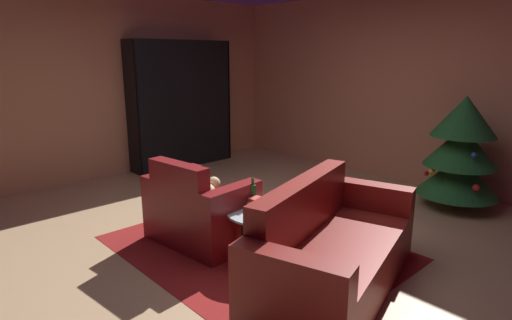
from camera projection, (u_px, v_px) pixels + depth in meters
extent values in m
plane|color=tan|center=(260.00, 237.00, 4.28)|extent=(7.66, 7.66, 0.00)
cube|color=tan|center=(412.00, 88.00, 5.89)|extent=(6.50, 0.06, 2.67)
cube|color=tan|center=(110.00, 86.00, 6.24)|extent=(0.06, 5.89, 2.67)
cube|color=maroon|center=(254.00, 248.00, 4.04)|extent=(2.57, 2.03, 0.01)
cube|color=black|center=(187.00, 105.00, 6.73)|extent=(0.03, 1.74, 2.01)
cube|color=black|center=(222.00, 101.00, 7.42)|extent=(0.38, 0.02, 2.01)
cube|color=black|center=(132.00, 109.00, 6.29)|extent=(0.38, 0.03, 2.01)
cube|color=black|center=(184.00, 164.00, 7.10)|extent=(0.36, 1.69, 0.03)
cube|color=black|center=(183.00, 144.00, 7.02)|extent=(0.36, 1.69, 0.03)
cube|color=black|center=(182.00, 125.00, 6.94)|extent=(0.36, 1.69, 0.02)
cube|color=black|center=(181.00, 104.00, 6.85)|extent=(0.36, 1.69, 0.02)
cube|color=black|center=(180.00, 84.00, 6.77)|extent=(0.36, 1.69, 0.02)
cube|color=black|center=(179.00, 62.00, 6.69)|extent=(0.36, 1.69, 0.02)
cube|color=black|center=(178.00, 41.00, 6.61)|extent=(0.36, 1.69, 0.02)
cube|color=black|center=(177.00, 127.00, 7.05)|extent=(0.05, 0.85, 0.53)
cube|color=black|center=(178.00, 127.00, 7.03)|extent=(0.03, 0.88, 0.56)
cube|color=#B19A98|center=(219.00, 150.00, 7.65)|extent=(0.22, 0.03, 0.17)
cube|color=#8A509B|center=(217.00, 149.00, 7.60)|extent=(0.25, 0.05, 0.25)
cube|color=#328A46|center=(215.00, 149.00, 7.57)|extent=(0.26, 0.03, 0.25)
cube|color=#2B5289|center=(213.00, 151.00, 7.54)|extent=(0.27, 0.05, 0.20)
cube|color=#B82F31|center=(211.00, 151.00, 7.50)|extent=(0.27, 0.04, 0.21)
cube|color=#A4AEA2|center=(217.00, 94.00, 7.42)|extent=(0.19, 0.03, 0.19)
cube|color=#482E2D|center=(215.00, 92.00, 7.38)|extent=(0.20, 0.04, 0.26)
cube|color=#934AA2|center=(213.00, 93.00, 7.34)|extent=(0.22, 0.04, 0.25)
cube|color=#4E2823|center=(211.00, 94.00, 7.33)|extent=(0.17, 0.04, 0.23)
cube|color=#B12B21|center=(209.00, 93.00, 7.30)|extent=(0.21, 0.03, 0.24)
cube|color=red|center=(208.00, 93.00, 7.26)|extent=(0.23, 0.03, 0.25)
cube|color=#4B312B|center=(207.00, 95.00, 7.22)|extent=(0.28, 0.04, 0.19)
cube|color=gold|center=(203.00, 94.00, 7.22)|extent=(0.18, 0.04, 0.22)
cube|color=#443C24|center=(218.00, 74.00, 7.31)|extent=(0.28, 0.05, 0.21)
cube|color=#422B21|center=(215.00, 73.00, 7.29)|extent=(0.23, 0.05, 0.27)
cube|color=red|center=(213.00, 76.00, 7.26)|extent=(0.23, 0.03, 0.17)
cube|color=navy|center=(211.00, 73.00, 7.22)|extent=(0.26, 0.04, 0.25)
cube|color=#4B282A|center=(209.00, 75.00, 7.19)|extent=(0.26, 0.03, 0.21)
cube|color=#288436|center=(206.00, 74.00, 7.17)|extent=(0.21, 0.05, 0.24)
cube|color=red|center=(203.00, 76.00, 7.15)|extent=(0.20, 0.03, 0.17)
cube|color=#224E8A|center=(201.00, 75.00, 7.12)|extent=(0.20, 0.04, 0.22)
cube|color=#B52430|center=(199.00, 74.00, 7.08)|extent=(0.21, 0.04, 0.23)
cube|color=#97539E|center=(217.00, 56.00, 7.24)|extent=(0.24, 0.05, 0.18)
cube|color=#2B7C32|center=(214.00, 54.00, 7.21)|extent=(0.21, 0.03, 0.23)
cube|color=brown|center=(214.00, 54.00, 7.17)|extent=(0.27, 0.03, 0.24)
cube|color=#0D658D|center=(211.00, 55.00, 7.17)|extent=(0.21, 0.03, 0.18)
cube|color=orange|center=(210.00, 54.00, 7.13)|extent=(0.25, 0.04, 0.23)
cube|color=gold|center=(207.00, 53.00, 7.10)|extent=(0.23, 0.05, 0.28)
cube|color=maroon|center=(202.00, 221.00, 4.16)|extent=(0.76, 0.74, 0.40)
cube|color=maroon|center=(179.00, 187.00, 3.87)|extent=(0.70, 0.22, 0.44)
cube|color=maroon|center=(233.00, 221.00, 3.86)|extent=(0.22, 0.68, 0.64)
cube|color=maroon|center=(174.00, 200.00, 4.40)|extent=(0.22, 0.68, 0.64)
ellipsoid|color=#CEB886|center=(204.00, 191.00, 4.16)|extent=(0.30, 0.21, 0.18)
sphere|color=#CEB886|center=(214.00, 183.00, 4.23)|extent=(0.13, 0.13, 0.13)
cube|color=maroon|center=(337.00, 264.00, 3.31)|extent=(1.16, 1.64, 0.40)
cube|color=maroon|center=(302.00, 207.00, 3.36)|extent=(0.58, 1.47, 0.44)
cube|color=maroon|center=(290.00, 303.00, 2.59)|extent=(0.80, 0.39, 0.64)
cube|color=maroon|center=(368.00, 216.00, 3.97)|extent=(0.80, 0.39, 0.64)
cylinder|color=black|center=(280.00, 241.00, 3.71)|extent=(0.04, 0.04, 0.42)
cylinder|color=black|center=(271.00, 227.00, 4.00)|extent=(0.04, 0.04, 0.42)
cylinder|color=black|center=(243.00, 236.00, 3.81)|extent=(0.04, 0.04, 0.42)
cylinder|color=silver|center=(264.00, 212.00, 3.78)|extent=(0.68, 0.68, 0.02)
cube|color=#478754|center=(260.00, 209.00, 3.80)|extent=(0.19, 0.17, 0.02)
cube|color=yellow|center=(260.00, 206.00, 3.80)|extent=(0.21, 0.15, 0.02)
cube|color=#9E928B|center=(261.00, 204.00, 3.80)|extent=(0.23, 0.17, 0.03)
cube|color=#B3272D|center=(261.00, 202.00, 3.79)|extent=(0.21, 0.18, 0.02)
cube|color=#BC3B2F|center=(259.00, 200.00, 3.79)|extent=(0.18, 0.12, 0.02)
cylinder|color=#1F5520|center=(253.00, 195.00, 3.91)|extent=(0.06, 0.06, 0.19)
cylinder|color=#1F5520|center=(253.00, 181.00, 3.87)|extent=(0.03, 0.03, 0.07)
cylinder|color=brown|center=(455.00, 200.00, 5.12)|extent=(0.08, 0.08, 0.16)
cone|color=#1E5C29|center=(458.00, 175.00, 5.05)|extent=(0.93, 0.93, 0.47)
cone|color=#1E5C29|center=(461.00, 146.00, 4.96)|extent=(0.83, 0.83, 0.47)
cone|color=#1E5C29|center=(465.00, 116.00, 4.88)|extent=(0.73, 0.73, 0.47)
sphere|color=blue|center=(474.00, 155.00, 4.64)|extent=(0.06, 0.06, 0.06)
sphere|color=red|center=(476.00, 188.00, 4.69)|extent=(0.08, 0.08, 0.08)
sphere|color=yellow|center=(432.00, 171.00, 4.92)|extent=(0.07, 0.07, 0.07)
sphere|color=red|center=(426.00, 173.00, 5.31)|extent=(0.06, 0.06, 0.06)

